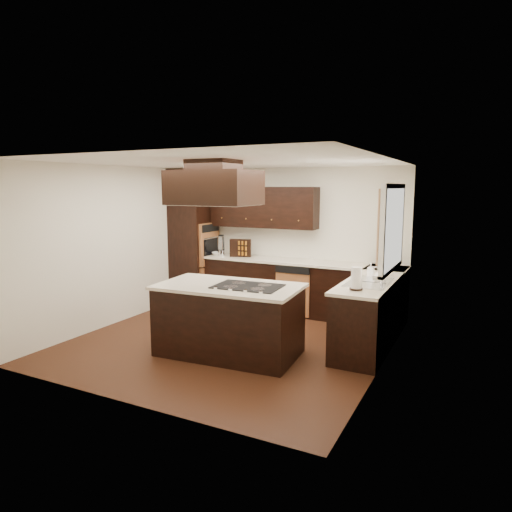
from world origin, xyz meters
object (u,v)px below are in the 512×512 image
range_hood (214,188)px  spice_rack (240,248)px  island (229,321)px  oven_column (194,246)px

range_hood → spice_rack: 2.69m
island → spice_rack: 2.48m
oven_column → range_hood: (1.88, -2.25, 1.10)m
spice_rack → range_hood: bearing=-88.9°
spice_rack → island: bearing=-85.0°
oven_column → spice_rack: oven_column is taller
oven_column → range_hood: 3.13m
oven_column → range_hood: bearing=-50.3°
oven_column → island: size_ratio=1.20×
oven_column → spice_rack: 0.99m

